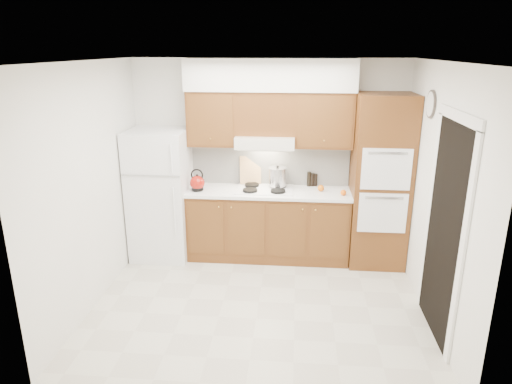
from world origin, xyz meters
TOP-DOWN VIEW (x-y plane):
  - floor at (0.00, 0.00)m, footprint 3.60×3.60m
  - ceiling at (0.00, 0.00)m, footprint 3.60×3.60m
  - wall_back at (0.00, 1.50)m, footprint 3.60×0.02m
  - wall_left at (-1.80, 0.00)m, footprint 0.02×3.00m
  - wall_right at (1.80, 0.00)m, footprint 0.02×3.00m
  - fridge at (-1.41, 1.14)m, footprint 0.75×0.72m
  - base_cabinets at (0.02, 1.20)m, footprint 2.11×0.60m
  - countertop at (0.03, 1.19)m, footprint 2.13×0.62m
  - backsplash at (0.02, 1.49)m, footprint 2.11×0.03m
  - oven_cabinet at (1.44, 1.18)m, footprint 0.70×0.65m
  - upper_cab_left at (-0.71, 1.33)m, footprint 0.63×0.33m
  - upper_cab_right at (0.72, 1.33)m, footprint 0.73×0.33m
  - range_hood at (-0.02, 1.27)m, footprint 0.75×0.45m
  - upper_cab_over_hood at (-0.02, 1.33)m, footprint 0.75×0.33m
  - soffit at (0.03, 1.32)m, footprint 2.13×0.36m
  - cooktop at (-0.02, 1.21)m, footprint 0.74×0.50m
  - doorway at (1.79, -0.35)m, footprint 0.02×0.90m
  - wall_clock at (1.79, 0.55)m, footprint 0.02×0.30m
  - kettle at (-0.90, 1.10)m, footprint 0.22×0.22m
  - cutting_board at (-0.24, 1.45)m, footprint 0.30×0.14m
  - stock_pot at (0.14, 1.31)m, footprint 0.27×0.27m
  - condiment_a at (0.56, 1.43)m, footprint 0.07×0.07m
  - condiment_b at (0.64, 1.45)m, footprint 0.07×0.07m
  - condiment_c at (0.60, 1.45)m, footprint 0.07×0.07m
  - orange_near at (0.98, 1.06)m, footprint 0.08×0.08m
  - orange_far at (0.70, 1.22)m, footprint 0.08×0.08m

SIDE VIEW (x-z plane):
  - floor at x=0.00m, z-range 0.00..0.00m
  - base_cabinets at x=0.02m, z-range 0.00..0.90m
  - fridge at x=-1.41m, z-range 0.00..1.72m
  - countertop at x=0.03m, z-range 0.90..0.94m
  - cooktop at x=-0.02m, z-range 0.94..0.95m
  - orange_near at x=0.98m, z-range 0.94..1.01m
  - orange_far at x=0.70m, z-range 0.94..1.02m
  - condiment_b at x=0.64m, z-range 0.94..1.10m
  - condiment_c at x=0.60m, z-range 0.94..1.11m
  - condiment_a at x=0.56m, z-range 0.94..1.14m
  - kettle at x=-0.90m, z-range 0.95..1.14m
  - doorway at x=1.79m, z-range 0.00..2.10m
  - stock_pot at x=0.14m, z-range 0.97..1.21m
  - oven_cabinet at x=1.44m, z-range 0.00..2.20m
  - cutting_board at x=-0.24m, z-range 0.95..1.33m
  - backsplash at x=0.02m, z-range 0.94..1.50m
  - wall_back at x=0.00m, z-range 0.00..2.60m
  - wall_left at x=-1.80m, z-range 0.00..2.60m
  - wall_right at x=1.80m, z-range 0.00..2.60m
  - range_hood at x=-0.02m, z-range 1.50..1.65m
  - upper_cab_left at x=-0.71m, z-range 1.50..2.20m
  - upper_cab_right at x=0.72m, z-range 1.50..2.20m
  - upper_cab_over_hood at x=-0.02m, z-range 1.65..2.20m
  - wall_clock at x=1.79m, z-range 2.00..2.30m
  - soffit at x=0.03m, z-range 2.20..2.60m
  - ceiling at x=0.00m, z-range 2.60..2.60m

